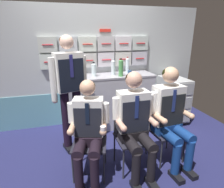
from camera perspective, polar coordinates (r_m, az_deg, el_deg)
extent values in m
cube|color=#1F214B|center=(2.79, 0.01, -20.00)|extent=(4.80, 4.80, 0.04)
cube|color=#AFB5B8|center=(3.60, -5.97, 8.00)|extent=(4.20, 0.06, 2.15)
cube|color=#5D98A6|center=(3.77, -5.50, -3.55)|extent=(4.12, 0.01, 0.63)
cube|color=silver|center=(3.47, -18.28, 9.18)|extent=(0.31, 0.06, 0.26)
cylinder|color=red|center=(3.43, -18.30, 9.09)|extent=(0.17, 0.01, 0.01)
cube|color=silver|center=(3.47, -12.73, 9.65)|extent=(0.31, 0.06, 0.26)
cylinder|color=red|center=(3.43, -12.69, 9.56)|extent=(0.17, 0.01, 0.01)
cube|color=#B8B7B5|center=(3.50, -7.21, 10.02)|extent=(0.31, 0.06, 0.26)
cylinder|color=red|center=(3.47, -7.12, 9.94)|extent=(0.17, 0.01, 0.01)
cube|color=silver|center=(3.57, -1.84, 10.29)|extent=(0.31, 0.06, 0.26)
cylinder|color=red|center=(3.53, -1.69, 10.21)|extent=(0.17, 0.01, 0.01)
cube|color=silver|center=(3.66, 3.32, 10.47)|extent=(0.31, 0.06, 0.26)
cylinder|color=red|center=(3.62, 3.52, 10.39)|extent=(0.17, 0.01, 0.01)
cube|color=#ADACBB|center=(3.78, 8.19, 10.57)|extent=(0.31, 0.06, 0.26)
cylinder|color=red|center=(3.75, 8.42, 10.49)|extent=(0.17, 0.01, 0.01)
cube|color=#B7BDB6|center=(3.44, -18.76, 13.83)|extent=(0.31, 0.06, 0.26)
cylinder|color=red|center=(3.40, -18.78, 13.79)|extent=(0.17, 0.01, 0.01)
cube|color=#B8BDC3|center=(3.44, -13.06, 14.31)|extent=(0.31, 0.06, 0.26)
cylinder|color=red|center=(3.41, -13.02, 14.27)|extent=(0.17, 0.01, 0.01)
cube|color=silver|center=(3.48, -7.40, 14.64)|extent=(0.31, 0.06, 0.26)
cylinder|color=red|center=(3.44, -7.30, 14.61)|extent=(0.17, 0.01, 0.01)
cube|color=#BEBABE|center=(3.54, -1.88, 14.84)|extent=(0.31, 0.06, 0.26)
cylinder|color=red|center=(3.50, -1.73, 14.81)|extent=(0.17, 0.01, 0.01)
cube|color=silver|center=(3.63, 3.40, 14.90)|extent=(0.31, 0.06, 0.26)
cylinder|color=red|center=(3.60, 3.60, 14.87)|extent=(0.17, 0.01, 0.01)
cube|color=#B4BFBB|center=(3.75, 8.38, 14.85)|extent=(0.31, 0.06, 0.26)
cylinder|color=red|center=(3.72, 8.63, 14.81)|extent=(0.17, 0.01, 0.01)
cube|color=red|center=(3.54, -2.06, 18.53)|extent=(0.20, 0.02, 0.05)
cube|color=#ADABB4|center=(3.53, -1.10, -2.26)|extent=(1.60, 0.52, 0.95)
cube|color=#9D9CA5|center=(3.39, -1.15, 5.49)|extent=(1.63, 0.53, 0.03)
sphere|color=black|center=(3.78, 17.41, -8.94)|extent=(0.07, 0.07, 0.07)
sphere|color=black|center=(3.95, 21.24, -8.17)|extent=(0.07, 0.07, 0.07)
sphere|color=black|center=(4.20, 13.40, -5.77)|extent=(0.07, 0.07, 0.07)
sphere|color=black|center=(4.35, 17.00, -5.22)|extent=(0.07, 0.07, 0.07)
cube|color=#AEB1B3|center=(3.91, 17.78, -1.17)|extent=(0.40, 0.64, 0.80)
cube|color=#9A9D9E|center=(3.76, 20.05, -6.56)|extent=(0.35, 0.01, 0.21)
cube|color=#9A9D9E|center=(3.66, 20.50, -2.77)|extent=(0.35, 0.01, 0.21)
cube|color=#9A9D9E|center=(3.58, 20.96, 1.22)|extent=(0.35, 0.01, 0.21)
cylinder|color=#28282D|center=(3.57, 20.94, 3.06)|extent=(0.32, 0.02, 0.02)
cylinder|color=#2D2D33|center=(2.39, -11.67, -21.10)|extent=(0.02, 0.02, 0.41)
cylinder|color=#2D2D33|center=(2.35, -2.40, -21.51)|extent=(0.02, 0.02, 0.41)
cylinder|color=#2D2D33|center=(2.68, -10.09, -16.26)|extent=(0.02, 0.02, 0.41)
cylinder|color=#2D2D33|center=(2.64, -2.03, -16.52)|extent=(0.02, 0.02, 0.41)
cube|color=black|center=(2.38, -6.74, -14.64)|extent=(0.49, 0.49, 0.02)
cube|color=black|center=(2.44, -6.40, -8.05)|extent=(0.36, 0.13, 0.40)
cylinder|color=#2D2D33|center=(2.46, -10.63, -8.06)|extent=(0.02, 0.02, 0.40)
cylinder|color=#2D2D33|center=(2.42, -2.15, -8.21)|extent=(0.02, 0.02, 0.40)
cylinder|color=black|center=(2.24, -9.98, -22.33)|extent=(0.10, 0.10, 0.40)
cylinder|color=black|center=(2.22, -5.22, -22.57)|extent=(0.10, 0.10, 0.40)
cylinder|color=black|center=(2.23, -9.58, -15.41)|extent=(0.22, 0.37, 0.13)
cylinder|color=black|center=(2.21, -4.99, -15.58)|extent=(0.22, 0.37, 0.13)
cube|color=black|center=(2.35, -6.81, -13.18)|extent=(0.36, 0.28, 0.12)
cube|color=white|center=(2.23, -7.02, -6.71)|extent=(0.37, 0.27, 0.44)
cube|color=black|center=(2.16, -7.29, -8.64)|extent=(0.30, 0.10, 0.35)
cube|color=black|center=(2.10, -7.45, -5.93)|extent=(0.04, 0.02, 0.25)
cylinder|color=white|center=(2.24, -12.06, -5.48)|extent=(0.08, 0.08, 0.24)
cylinder|color=tan|center=(2.21, -11.84, -9.85)|extent=(0.13, 0.23, 0.07)
sphere|color=tan|center=(2.13, -12.39, -11.10)|extent=(0.08, 0.08, 0.08)
cylinder|color=white|center=(2.19, -1.95, -5.63)|extent=(0.08, 0.08, 0.24)
cylinder|color=tan|center=(2.17, -2.55, -10.08)|extent=(0.13, 0.23, 0.07)
sphere|color=tan|center=(2.08, -2.69, -11.38)|extent=(0.08, 0.08, 0.08)
cylinder|color=white|center=(2.06, -2.70, -10.41)|extent=(0.06, 0.06, 0.06)
sphere|color=tan|center=(2.11, -7.38, 1.93)|extent=(0.18, 0.18, 0.18)
ellipsoid|color=black|center=(2.12, -7.35, 2.44)|extent=(0.21, 0.20, 0.12)
cylinder|color=#2D2D33|center=(2.41, 3.47, -20.38)|extent=(0.02, 0.02, 0.41)
cylinder|color=#2D2D33|center=(2.53, 11.57, -18.58)|extent=(0.02, 0.02, 0.41)
cylinder|color=#2D2D33|center=(2.68, 0.74, -15.82)|extent=(0.02, 0.02, 0.41)
cylinder|color=#2D2D33|center=(2.80, 8.03, -14.49)|extent=(0.02, 0.02, 0.41)
cube|color=black|center=(2.48, 6.12, -13.19)|extent=(0.41, 0.41, 0.02)
cube|color=black|center=(2.53, 4.63, -6.99)|extent=(0.37, 0.03, 0.40)
cylinder|color=#2D2D33|center=(2.47, 0.78, -7.62)|extent=(0.02, 0.02, 0.40)
cylinder|color=#2D2D33|center=(2.59, 8.45, -6.55)|extent=(0.02, 0.02, 0.40)
cube|color=black|center=(2.40, 7.39, -26.14)|extent=(0.09, 0.22, 0.06)
cube|color=black|center=(2.47, 11.88, -24.94)|extent=(0.09, 0.22, 0.06)
cylinder|color=black|center=(2.28, 7.20, -21.35)|extent=(0.10, 0.10, 0.40)
cylinder|color=black|center=(2.35, 11.78, -20.23)|extent=(0.10, 0.10, 0.40)
cylinder|color=black|center=(2.28, 5.61, -14.45)|extent=(0.14, 0.39, 0.13)
cylinder|color=black|center=(2.35, 10.07, -13.58)|extent=(0.14, 0.39, 0.13)
cube|color=black|center=(2.44, 6.18, -11.77)|extent=(0.35, 0.21, 0.12)
cube|color=white|center=(2.32, 6.24, -4.98)|extent=(0.37, 0.21, 0.49)
cube|color=black|center=(2.25, 7.26, -6.91)|extent=(0.34, 0.02, 0.39)
cube|color=navy|center=(2.19, 7.47, -3.97)|extent=(0.04, 0.01, 0.28)
cylinder|color=white|center=(2.23, 1.19, -4.36)|extent=(0.08, 0.08, 0.27)
cylinder|color=tan|center=(2.21, 2.55, -9.03)|extent=(0.07, 0.25, 0.07)
sphere|color=tan|center=(2.12, 3.55, -10.34)|extent=(0.08, 0.08, 0.08)
cylinder|color=white|center=(2.39, 11.04, -3.15)|extent=(0.08, 0.08, 0.27)
cylinder|color=tan|center=(2.35, 11.62, -7.62)|extent=(0.07, 0.25, 0.07)
sphere|color=tan|center=(2.27, 12.93, -8.75)|extent=(0.08, 0.08, 0.08)
sphere|color=tan|center=(2.20, 6.58, 4.23)|extent=(0.19, 0.19, 0.19)
ellipsoid|color=black|center=(2.21, 6.45, 4.76)|extent=(0.19, 0.18, 0.14)
cylinder|color=#2D2D33|center=(2.62, 14.52, -17.43)|extent=(0.02, 0.02, 0.41)
cylinder|color=#2D2D33|center=(2.82, 20.77, -15.34)|extent=(0.02, 0.02, 0.41)
cylinder|color=#2D2D33|center=(2.87, 10.34, -13.72)|extent=(0.02, 0.02, 0.41)
cylinder|color=#2D2D33|center=(3.05, 16.31, -12.12)|extent=(0.02, 0.02, 0.41)
cube|color=black|center=(2.72, 15.87, -10.77)|extent=(0.43, 0.43, 0.02)
cube|color=black|center=(2.77, 13.95, -5.25)|extent=(0.37, 0.06, 0.40)
cylinder|color=#2D2D33|center=(2.67, 10.85, -5.93)|extent=(0.02, 0.02, 0.40)
cylinder|color=#2D2D33|center=(2.86, 17.05, -4.74)|extent=(0.02, 0.02, 0.40)
cube|color=black|center=(2.63, 18.72, -22.44)|extent=(0.11, 0.23, 0.06)
cube|color=black|center=(2.74, 22.17, -21.01)|extent=(0.11, 0.23, 0.06)
cylinder|color=navy|center=(2.52, 18.68, -17.95)|extent=(0.10, 0.10, 0.40)
cylinder|color=navy|center=(2.63, 22.18, -16.65)|extent=(0.10, 0.10, 0.40)
cylinder|color=navy|center=(2.52, 16.58, -11.80)|extent=(0.16, 0.41, 0.13)
cylinder|color=navy|center=(2.63, 20.10, -10.80)|extent=(0.16, 0.41, 0.13)
cube|color=navy|center=(2.69, 16.00, -9.45)|extent=(0.38, 0.23, 0.12)
cube|color=white|center=(2.58, 16.34, -3.06)|extent=(0.40, 0.24, 0.51)
cube|color=black|center=(2.51, 17.74, -4.75)|extent=(0.35, 0.04, 0.41)
cube|color=navy|center=(2.46, 18.14, -1.98)|extent=(0.04, 0.01, 0.28)
cylinder|color=white|center=(2.44, 12.29, -2.57)|extent=(0.08, 0.08, 0.27)
cylinder|color=tan|center=(2.42, 13.89, -6.87)|extent=(0.09, 0.26, 0.07)
sphere|color=tan|center=(2.34, 15.46, -7.94)|extent=(0.08, 0.08, 0.08)
cylinder|color=white|center=(2.69, 20.22, -1.29)|extent=(0.08, 0.08, 0.27)
cylinder|color=tan|center=(2.66, 21.10, -5.31)|extent=(0.09, 0.26, 0.07)
sphere|color=tan|center=(2.58, 22.75, -6.21)|extent=(0.08, 0.08, 0.08)
sphere|color=tan|center=(2.47, 17.15, 5.50)|extent=(0.20, 0.20, 0.20)
ellipsoid|color=black|center=(2.48, 16.98, 5.99)|extent=(0.21, 0.20, 0.14)
cube|color=black|center=(3.07, -12.92, -15.43)|extent=(0.16, 0.26, 0.06)
cube|color=black|center=(3.12, -9.38, -14.49)|extent=(0.16, 0.26, 0.06)
cylinder|color=black|center=(2.87, -13.59, -7.41)|extent=(0.12, 0.12, 0.86)
cylinder|color=black|center=(2.93, -10.27, -6.66)|extent=(0.12, 0.12, 0.86)
cube|color=white|center=(2.68, -12.87, 6.49)|extent=(0.42, 0.32, 0.53)
cube|color=black|center=(2.59, -11.94, 5.41)|extent=(0.33, 0.11, 0.44)
cube|color=navy|center=(2.56, -12.05, 8.15)|extent=(0.04, 0.02, 0.29)
cylinder|color=white|center=(2.63, -17.33, 4.07)|extent=(0.08, 0.08, 0.59)
sphere|color=beige|center=(2.71, -16.76, -1.92)|extent=(0.08, 0.08, 0.08)
cylinder|color=white|center=(2.78, -8.40, 5.44)|extent=(0.08, 0.08, 0.59)
sphere|color=beige|center=(2.86, -8.14, -0.29)|extent=(0.08, 0.08, 0.08)
sphere|color=beige|center=(2.63, -13.48, 14.95)|extent=(0.19, 0.19, 0.19)
ellipsoid|color=brown|center=(2.65, -13.62, 15.31)|extent=(0.22, 0.21, 0.13)
cylinder|color=#4C9650|center=(3.27, 2.68, 7.62)|extent=(0.08, 0.08, 0.26)
cone|color=#4C9650|center=(3.24, 2.72, 10.11)|extent=(0.08, 0.08, 0.02)
cylinder|color=black|center=(3.24, 2.72, 10.49)|extent=(0.04, 0.04, 0.02)
cylinder|color=silver|center=(3.58, 4.64, 8.41)|extent=(0.07, 0.07, 0.25)
cone|color=silver|center=(3.56, 4.70, 10.59)|extent=(0.07, 0.07, 0.02)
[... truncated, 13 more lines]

